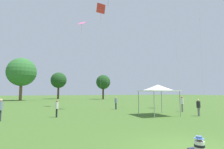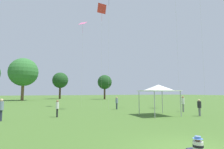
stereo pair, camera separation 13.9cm
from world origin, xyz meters
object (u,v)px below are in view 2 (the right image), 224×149
person_standing_7 (117,102)px  seated_toddler (197,146)px  person_standing_1 (199,106)px  person_standing_6 (183,102)px  distant_tree_3 (105,82)px  person_standing_3 (1,108)px  distant_tree_1 (24,72)px  person_standing_4 (57,107)px  kite_2 (102,11)px  kite_4 (109,0)px  canopy_tent (158,88)px  distant_tree_2 (60,80)px  kite_5 (83,26)px

person_standing_7 → seated_toddler: bearing=-2.7°
person_standing_1 → person_standing_6: (1.54, 3.31, 0.17)m
seated_toddler → distant_tree_3: size_ratio=0.08×
person_standing_1 → person_standing_6: bearing=-52.6°
person_standing_3 → distant_tree_1: size_ratio=0.14×
person_standing_4 → kite_2: (7.58, 7.96, 14.23)m
person_standing_3 → kite_4: kite_4 is taller
seated_toddler → person_standing_7: 16.96m
seated_toddler → kite_4: 22.21m
kite_4 → person_standing_6: bearing=-52.6°
person_standing_7 → canopy_tent: (0.82, -7.33, 1.67)m
person_standing_1 → seated_toddler: bearing=99.5°
kite_4 → distant_tree_1: kite_4 is taller
person_standing_4 → distant_tree_1: size_ratio=0.13×
seated_toddler → distant_tree_2: (4.85, 59.76, 6.34)m
person_standing_3 → person_standing_1: bearing=-133.9°
seated_toddler → person_standing_1: person_standing_1 is taller
person_standing_3 → kite_5: (9.51, 10.85, 12.16)m
person_standing_4 → distant_tree_2: distant_tree_2 is taller
seated_toddler → person_standing_1: bearing=41.9°
person_standing_3 → canopy_tent: canopy_tent is taller
person_standing_7 → kite_4: (-1.18, 0.03, 13.96)m
kite_5 → distant_tree_3: 32.03m
person_standing_1 → kite_4: size_ratio=0.10×
person_standing_4 → kite_4: (7.08, 4.25, 14.01)m
seated_toddler → kite_5: 25.98m
person_standing_3 → person_standing_4: (4.28, 0.38, -0.11)m
seated_toddler → person_standing_7: person_standing_7 is taller
person_standing_7 → kite_5: bearing=-139.5°
person_standing_4 → person_standing_7: bearing=28.4°
person_standing_3 → person_standing_6: size_ratio=0.95×
person_standing_6 → distant_tree_3: bearing=154.3°
kite_5 → seated_toddler: bearing=-4.8°
kite_2 → distant_tree_2: kite_2 is taller
person_standing_1 → distant_tree_1: (-15.86, 43.96, 7.07)m
person_standing_1 → person_standing_4: bearing=39.5°
person_standing_3 → distant_tree_3: distant_tree_3 is taller
person_standing_6 → kite_5: size_ratio=0.13×
person_standing_6 → kite_5: (-8.50, 12.32, 12.09)m
person_standing_6 → person_standing_1: bearing=-40.3°
person_standing_1 → kite_5: (-6.96, 15.63, 12.26)m
kite_4 → distant_tree_3: (13.83, 33.14, -9.23)m
person_standing_7 → kite_4: size_ratio=0.10×
kite_2 → distant_tree_1: bearing=-28.3°
person_standing_6 → distant_tree_1: size_ratio=0.15×
seated_toddler → person_standing_4: person_standing_4 is taller
kite_4 → distant_tree_2: bearing=78.6°
canopy_tent → kite_4: kite_4 is taller
seated_toddler → distant_tree_2: size_ratio=0.07×
kite_5 → distant_tree_3: size_ratio=1.71×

